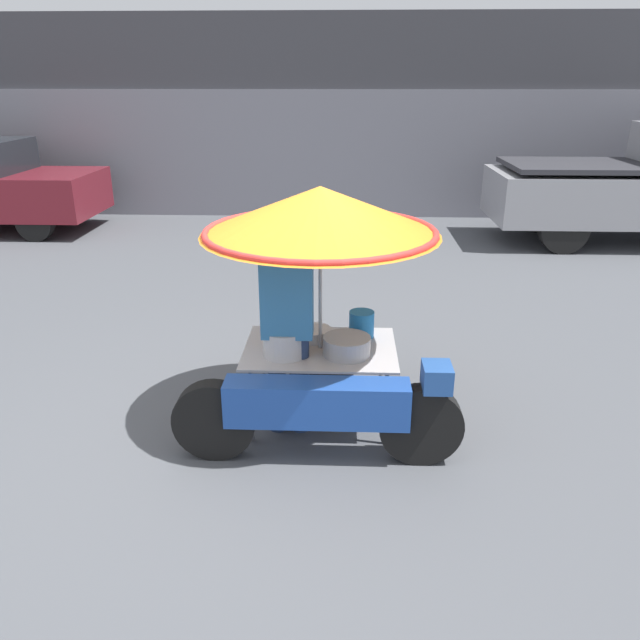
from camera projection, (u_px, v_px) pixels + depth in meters
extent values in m
plane|color=#4C4F54|center=(265.00, 439.00, 4.81)|extent=(36.00, 36.00, 0.00)
cube|color=#38383D|center=(318.00, 116.00, 12.85)|extent=(28.00, 2.00, 3.74)
cube|color=slate|center=(316.00, 155.00, 12.14)|extent=(23.80, 0.06, 2.40)
cylinder|color=black|center=(421.00, 425.00, 4.44)|extent=(0.60, 0.14, 0.60)
cylinder|color=black|center=(214.00, 420.00, 4.50)|extent=(0.60, 0.14, 0.60)
cube|color=#1E479E|center=(317.00, 403.00, 4.41)|extent=(1.31, 0.24, 0.32)
cube|color=#234C93|center=(437.00, 377.00, 4.30)|extent=(0.20, 0.24, 0.18)
cylinder|color=black|center=(322.00, 374.00, 5.26)|extent=(0.54, 0.14, 0.54)
cylinder|color=#515156|center=(386.00, 408.00, 4.65)|extent=(0.03, 0.03, 0.61)
cylinder|color=#515156|center=(381.00, 366.00, 5.33)|extent=(0.03, 0.03, 0.61)
cylinder|color=#515156|center=(251.00, 406.00, 4.68)|extent=(0.03, 0.03, 0.61)
cylinder|color=#515156|center=(264.00, 364.00, 5.37)|extent=(0.03, 0.03, 0.61)
cube|color=#B2B2B7|center=(320.00, 349.00, 4.89)|extent=(1.19, 0.86, 0.02)
cylinder|color=#B2B2B7|center=(320.00, 293.00, 4.72)|extent=(0.03, 0.03, 0.90)
cone|color=orange|center=(320.00, 211.00, 4.50)|extent=(1.76, 1.76, 0.35)
torus|color=red|center=(320.00, 232.00, 4.55)|extent=(1.73, 1.73, 0.05)
cylinder|color=#B7B7BC|center=(284.00, 342.00, 4.72)|extent=(0.33, 0.33, 0.20)
cylinder|color=#939399|center=(347.00, 346.00, 4.73)|extent=(0.36, 0.36, 0.15)
cylinder|color=silver|center=(314.00, 334.00, 5.03)|extent=(0.28, 0.28, 0.09)
cylinder|color=#1E6BB2|center=(362.00, 324.00, 5.06)|extent=(0.20, 0.20, 0.21)
cylinder|color=navy|center=(277.00, 383.00, 4.82)|extent=(0.14, 0.14, 0.81)
cylinder|color=navy|center=(300.00, 383.00, 4.82)|extent=(0.14, 0.14, 0.81)
cube|color=teal|center=(287.00, 297.00, 4.56)|extent=(0.38, 0.22, 0.60)
sphere|color=tan|center=(286.00, 242.00, 4.41)|extent=(0.22, 0.22, 0.22)
cylinder|color=black|center=(35.00, 223.00, 10.55)|extent=(0.61, 0.20, 0.61)
cylinder|color=black|center=(72.00, 206.00, 11.96)|extent=(0.61, 0.20, 0.61)
cylinder|color=black|center=(564.00, 229.00, 9.80)|extent=(0.76, 0.24, 0.76)
cylinder|color=black|center=(537.00, 210.00, 11.22)|extent=(0.76, 0.24, 0.76)
cube|color=#2D2D33|center=(587.00, 165.00, 10.17)|extent=(2.57, 1.72, 0.08)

